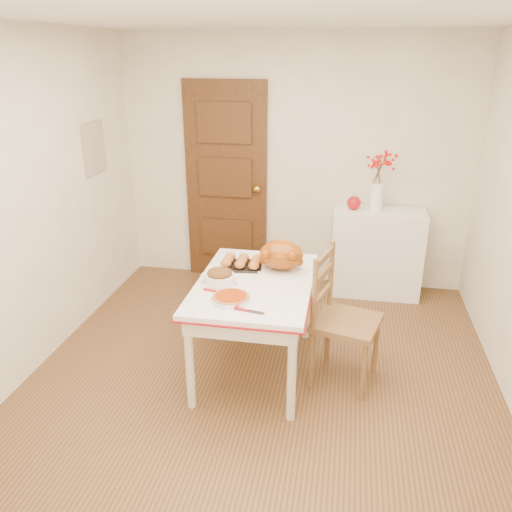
% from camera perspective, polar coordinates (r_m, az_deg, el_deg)
% --- Properties ---
extents(floor, '(3.50, 4.00, 0.00)m').
position_cam_1_polar(floor, '(3.89, 0.34, -14.41)').
color(floor, '#4B3118').
rests_on(floor, ground).
extents(ceiling, '(3.50, 4.00, 0.00)m').
position_cam_1_polar(ceiling, '(3.14, 0.45, 25.51)').
color(ceiling, white).
rests_on(ceiling, ground).
extents(wall_back, '(3.50, 0.00, 2.50)m').
position_cam_1_polar(wall_back, '(5.22, 4.30, 10.21)').
color(wall_back, white).
rests_on(wall_back, ground).
extents(wall_front, '(3.50, 0.00, 2.50)m').
position_cam_1_polar(wall_front, '(1.61, -13.01, -19.64)').
color(wall_front, white).
rests_on(wall_front, ground).
extents(wall_left, '(0.00, 4.00, 2.50)m').
position_cam_1_polar(wall_left, '(3.99, -25.29, 4.47)').
color(wall_left, white).
rests_on(wall_left, ground).
extents(door_back, '(0.85, 0.06, 2.06)m').
position_cam_1_polar(door_back, '(5.36, -3.33, 8.13)').
color(door_back, '#33190C').
rests_on(door_back, ground).
extents(photo_board, '(0.03, 0.35, 0.45)m').
position_cam_1_polar(photo_board, '(4.92, -17.65, 11.51)').
color(photo_board, '#BCB696').
rests_on(photo_board, ground).
extents(sideboard, '(0.87, 0.39, 0.87)m').
position_cam_1_polar(sideboard, '(5.22, 13.32, 0.35)').
color(sideboard, white).
rests_on(sideboard, floor).
extents(kitchen_table, '(0.85, 1.24, 0.74)m').
position_cam_1_polar(kitchen_table, '(3.89, -0.13, -7.82)').
color(kitchen_table, white).
rests_on(kitchen_table, floor).
extents(chair_oak, '(0.55, 0.55, 1.01)m').
position_cam_1_polar(chair_oak, '(3.76, 10.12, -6.98)').
color(chair_oak, olive).
rests_on(chair_oak, floor).
extents(berry_vase, '(0.29, 0.29, 0.56)m').
position_cam_1_polar(berry_vase, '(5.01, 13.45, 8.04)').
color(berry_vase, white).
rests_on(berry_vase, sideboard).
extents(apple, '(0.13, 0.13, 0.13)m').
position_cam_1_polar(apple, '(5.05, 10.89, 5.86)').
color(apple, '#A21116').
rests_on(apple, sideboard).
extents(turkey_platter, '(0.46, 0.41, 0.25)m').
position_cam_1_polar(turkey_platter, '(3.85, 2.84, -0.03)').
color(turkey_platter, '#924708').
rests_on(turkey_platter, kitchen_table).
extents(pumpkin_pie, '(0.32, 0.32, 0.05)m').
position_cam_1_polar(pumpkin_pie, '(3.44, -2.83, -4.61)').
color(pumpkin_pie, '#9D2F09').
rests_on(pumpkin_pie, kitchen_table).
extents(stuffing_dish, '(0.32, 0.28, 0.11)m').
position_cam_1_polar(stuffing_dish, '(3.69, -4.06, -2.29)').
color(stuffing_dish, '#563B16').
rests_on(stuffing_dish, kitchen_table).
extents(rolls_tray, '(0.34, 0.28, 0.08)m').
position_cam_1_polar(rolls_tray, '(3.96, -1.59, -0.68)').
color(rolls_tray, '#AA642D').
rests_on(rolls_tray, kitchen_table).
extents(pie_server, '(0.21, 0.09, 0.01)m').
position_cam_1_polar(pie_server, '(3.30, -0.76, -6.17)').
color(pie_server, silver).
rests_on(pie_server, kitchen_table).
extents(carving_knife, '(0.28, 0.12, 0.01)m').
position_cam_1_polar(carving_knife, '(3.56, -3.93, -4.04)').
color(carving_knife, silver).
rests_on(carving_knife, kitchen_table).
extents(drinking_glass, '(0.09, 0.09, 0.12)m').
position_cam_1_polar(drinking_glass, '(4.16, 2.11, 0.78)').
color(drinking_glass, white).
rests_on(drinking_glass, kitchen_table).
extents(shaker_pair, '(0.09, 0.06, 0.08)m').
position_cam_1_polar(shaker_pair, '(4.14, 4.48, 0.30)').
color(shaker_pair, white).
rests_on(shaker_pair, kitchen_table).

